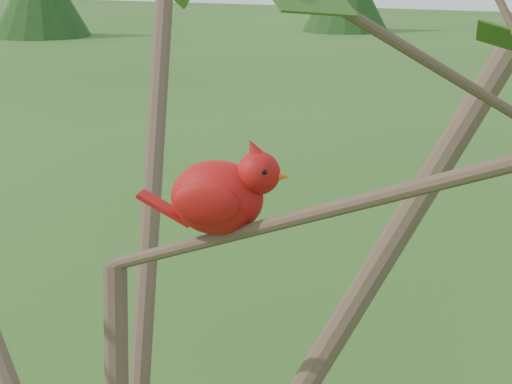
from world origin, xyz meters
TOP-DOWN VIEW (x-y plane):
  - crabapple_tree at (0.03, -0.02)m, footprint 2.35×2.05m
  - cardinal at (0.14, 0.09)m, footprint 0.19×0.12m

SIDE VIEW (x-z plane):
  - cardinal at x=0.14m, z-range 2.02..2.16m
  - crabapple_tree at x=0.03m, z-range 0.65..3.60m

